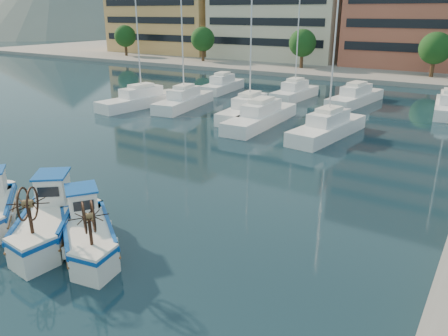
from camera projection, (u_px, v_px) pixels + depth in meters
ground at (77, 256)px, 16.15m from camera, size 300.00×300.00×0.00m
hill_west at (64, 34)px, 174.38m from camera, size 180.00×180.00×60.00m
yacht_marina at (298, 106)px, 39.41m from camera, size 35.50×21.77×11.50m
fishing_boat_b at (49, 218)px, 17.39m from camera, size 4.27×4.64×2.90m
fishing_boat_c at (87, 230)px, 16.53m from camera, size 4.35×3.78×2.68m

